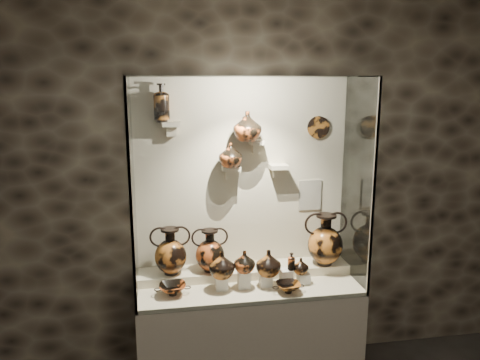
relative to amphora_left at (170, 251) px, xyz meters
name	(u,v)px	position (x,y,z in m)	size (l,w,h in m)	color
wall_back	(242,178)	(0.59, 0.18, 0.51)	(5.00, 0.02, 3.20)	black
plinth	(249,334)	(0.59, -0.14, -0.69)	(1.70, 0.60, 0.80)	beige
front_tier	(249,286)	(0.59, -0.14, -0.27)	(1.68, 0.58, 0.03)	beige
rear_tier	(245,273)	(0.59, 0.03, -0.24)	(1.70, 0.25, 0.10)	beige
back_panel	(242,178)	(0.59, 0.17, 0.51)	(1.70, 0.03, 1.60)	beige
glass_front	(258,197)	(0.59, -0.44, 0.51)	(1.70, 0.01, 1.60)	white
glass_left	(132,192)	(-0.26, -0.14, 0.51)	(0.01, 0.60, 1.60)	white
glass_right	(357,183)	(1.44, -0.14, 0.51)	(0.01, 0.60, 1.60)	white
glass_top	(250,77)	(0.59, -0.14, 1.31)	(1.70, 0.60, 0.01)	white
frame_post_left	(131,202)	(-0.25, -0.43, 0.51)	(0.02, 0.02, 1.60)	gray
frame_post_right	(374,191)	(1.43, -0.43, 0.51)	(0.02, 0.02, 1.60)	gray
pedestal_a	(222,283)	(0.37, -0.19, -0.21)	(0.09, 0.09, 0.10)	silver
pedestal_b	(244,279)	(0.54, -0.19, -0.19)	(0.09, 0.09, 0.13)	silver
pedestal_c	(266,280)	(0.71, -0.19, -0.21)	(0.09, 0.09, 0.09)	silver
pedestal_d	(286,277)	(0.87, -0.19, -0.20)	(0.09, 0.09, 0.12)	silver
pedestal_e	(303,278)	(1.01, -0.19, -0.22)	(0.09, 0.09, 0.08)	silver
bracket_ul	(171,124)	(0.04, 0.10, 0.96)	(0.14, 0.12, 0.04)	beige
bracket_ca	(231,168)	(0.49, 0.10, 0.61)	(0.14, 0.12, 0.04)	beige
bracket_cb	(256,142)	(0.69, 0.10, 0.81)	(0.10, 0.12, 0.04)	beige
bracket_cc	(278,167)	(0.87, 0.10, 0.61)	(0.14, 0.12, 0.04)	beige
amphora_left	(170,251)	(0.00, 0.00, 0.00)	(0.30, 0.30, 0.37)	#A35A1F
amphora_mid	(210,250)	(0.30, 0.00, -0.01)	(0.27, 0.27, 0.34)	#C25522
amphora_right	(325,239)	(1.24, -0.02, 0.03)	(0.34, 0.34, 0.43)	#A35A1F
jug_a	(222,265)	(0.37, -0.21, -0.05)	(0.19, 0.19, 0.20)	#A35A1F
jug_b	(244,262)	(0.54, -0.21, -0.04)	(0.16, 0.16, 0.17)	#C25522
jug_c	(268,263)	(0.73, -0.21, -0.07)	(0.19, 0.19, 0.20)	#A35A1F
jug_e	(301,266)	(0.98, -0.20, -0.11)	(0.12, 0.12, 0.13)	#A35A1F
lekythos_small	(291,260)	(0.90, -0.21, -0.06)	(0.07, 0.07, 0.16)	#C25522
kylix_left	(173,288)	(0.00, -0.23, -0.20)	(0.25, 0.21, 0.10)	#C25522
kylix_right	(288,287)	(0.85, -0.33, -0.21)	(0.23, 0.19, 0.09)	#A35A1F
lekythos_tall	(161,100)	(-0.03, 0.08, 1.14)	(0.13, 0.13, 0.32)	#A35A1F
ovoid_vase_a	(230,155)	(0.48, 0.06, 0.73)	(0.18, 0.18, 0.19)	#C25522
ovoid_vase_b	(247,126)	(0.61, 0.04, 0.94)	(0.22, 0.22, 0.23)	#C25522
wall_plate	(318,127)	(1.21, 0.15, 0.92)	(0.18, 0.18, 0.02)	#92541C
info_placard	(310,195)	(1.16, 0.15, 0.36)	(0.19, 0.01, 0.25)	beige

